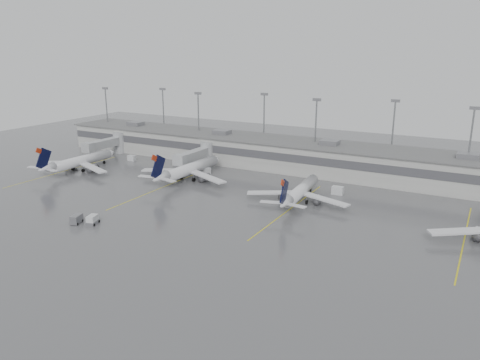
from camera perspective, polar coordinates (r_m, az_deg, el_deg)
The scene contains 18 objects.
ground at distance 92.52m, azimuth -9.96°, elevation -6.14°, with size 260.00×260.00×0.00m, color #575759.
terminal at distance 139.18m, azimuth 4.90°, elevation 3.29°, with size 152.00×17.00×9.45m.
light_masts at distance 142.93m, azimuth 5.92°, elevation 6.80°, with size 142.40×8.00×20.60m.
jet_bridge_left at distance 160.03m, azimuth -15.53°, elevation 4.30°, with size 4.00×17.20×7.00m.
jet_bridge_right at distance 138.34m, azimuth -4.99°, elevation 3.08°, with size 4.00×17.20×7.00m.
stand_markings at distance 111.04m, azimuth -2.28°, elevation -2.14°, with size 105.25×40.00×0.01m.
jet_far_left at distance 141.93m, azimuth -19.07°, elevation 2.18°, with size 25.63×28.70×9.29m.
jet_mid_left at distance 125.50m, azimuth -6.33°, elevation 1.32°, with size 26.74×29.98×9.70m.
jet_mid_right at distance 107.43m, azimuth 7.28°, elevation -1.37°, with size 24.03×27.02×8.74m.
baggage_tug at distance 98.83m, azimuth -17.54°, elevation -4.76°, with size 2.58×3.28×1.86m.
baggage_cart at distance 100.25m, azimuth -19.32°, elevation -4.51°, with size 2.33×3.10×1.77m.
gse_uld_a at distance 151.10m, azimuth -13.06°, elevation 2.63°, with size 2.34×1.56×1.66m, color silver.
gse_uld_b at distance 131.39m, azimuth -4.26°, elevation 1.11°, with size 2.74×1.83×1.94m, color silver.
gse_uld_c at distance 115.61m, azimuth 11.80°, elevation -1.25°, with size 2.70×1.80×1.91m, color silver.
gse_loader at distance 142.71m, azimuth -7.57°, elevation 2.21°, with size 1.97×3.16×1.97m, color slate.
cone_a at distance 151.70m, azimuth -18.23°, elevation 2.10°, with size 0.39×0.39×0.62m, color #FC6205.
cone_b at distance 128.41m, azimuth -3.91°, elevation 0.47°, with size 0.41×0.41×0.65m, color #FC6205.
cone_c at distance 120.16m, azimuth 5.37°, elevation -0.65°, with size 0.39×0.39×0.62m, color #FC6205.
Camera 1 is at (54.45, -66.53, 34.20)m, focal length 35.00 mm.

